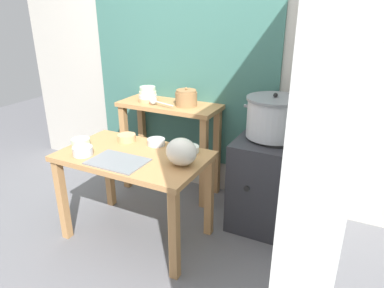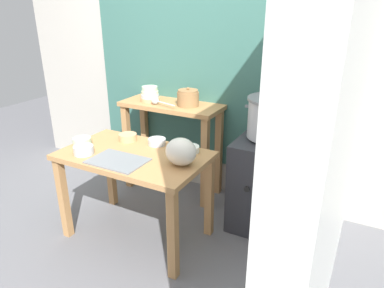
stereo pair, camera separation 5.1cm
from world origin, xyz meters
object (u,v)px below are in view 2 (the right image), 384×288
object	(u,v)px
serving_tray	(118,161)
plastic_bag	(181,152)
back_shelf_table	(172,126)
steamer_pot	(275,118)
stove_block	(273,183)
prep_bowl_1	(190,149)
bowl_stack_enamel	(150,94)
prep_bowl_4	(82,142)
prep_bowl_3	(157,141)
prep_bowl_2	(128,137)
prep_table	(135,167)
clay_pot	(188,98)
ladle	(156,101)
prep_bowl_0	(84,150)

from	to	relation	value
serving_tray	plastic_bag	distance (m)	0.46
back_shelf_table	steamer_pot	world-z (taller)	steamer_pot
stove_block	prep_bowl_1	xyz separation A→B (m)	(-0.55, -0.43, 0.36)
bowl_stack_enamel	prep_bowl_4	size ratio (longest dim) A/B	1.28
stove_block	plastic_bag	xyz separation A→B (m)	(-0.49, -0.66, 0.43)
prep_bowl_3	steamer_pot	bearing A→B (deg)	28.83
bowl_stack_enamel	prep_bowl_2	xyz separation A→B (m)	(0.16, -0.56, -0.21)
prep_table	clay_pot	size ratio (longest dim) A/B	5.60
prep_bowl_1	prep_bowl_3	bearing A→B (deg)	178.79
prep_bowl_2	steamer_pot	bearing A→B (deg)	24.22
prep_bowl_3	prep_bowl_4	bearing A→B (deg)	-148.96
plastic_bag	prep_bowl_4	distance (m)	0.86
bowl_stack_enamel	ladle	xyz separation A→B (m)	(0.12, -0.07, -0.03)
back_shelf_table	prep_bowl_3	xyz separation A→B (m)	(0.20, -0.55, 0.07)
plastic_bag	prep_bowl_4	bearing A→B (deg)	-175.59
prep_table	prep_bowl_1	distance (m)	0.44
prep_table	stove_block	distance (m)	1.14
serving_tray	prep_bowl_1	distance (m)	0.54
steamer_pot	prep_bowl_3	world-z (taller)	steamer_pot
prep_table	prep_bowl_1	world-z (taller)	prep_bowl_1
plastic_bag	clay_pot	bearing A→B (deg)	115.35
back_shelf_table	steamer_pot	distance (m)	1.04
back_shelf_table	prep_bowl_0	world-z (taller)	back_shelf_table
prep_bowl_0	serving_tray	bearing A→B (deg)	2.24
ladle	bowl_stack_enamel	bearing A→B (deg)	147.32
prep_bowl_2	ladle	bearing A→B (deg)	94.63
steamer_pot	ladle	world-z (taller)	steamer_pot
back_shelf_table	ladle	xyz separation A→B (m)	(-0.10, -0.10, 0.26)
stove_block	prep_bowl_0	distance (m)	1.53
clay_pot	prep_bowl_0	distance (m)	1.05
stove_block	prep_bowl_0	world-z (taller)	prep_bowl_0
serving_tray	stove_block	bearing A→B (deg)	42.03
serving_tray	prep_bowl_0	size ratio (longest dim) A/B	2.73
prep_bowl_1	prep_table	bearing A→B (deg)	-147.82
prep_bowl_0	prep_bowl_1	xyz separation A→B (m)	(0.68, 0.41, -0.01)
prep_table	plastic_bag	size ratio (longest dim) A/B	5.00
clay_pot	prep_bowl_2	distance (m)	0.67
steamer_pot	bowl_stack_enamel	size ratio (longest dim) A/B	2.69
stove_block	bowl_stack_enamel	size ratio (longest dim) A/B	4.32
bowl_stack_enamel	prep_bowl_1	xyz separation A→B (m)	(0.71, -0.53, -0.22)
steamer_pot	prep_bowl_2	distance (m)	1.18
stove_block	steamer_pot	size ratio (longest dim) A/B	1.61
prep_table	prep_bowl_2	xyz separation A→B (m)	(-0.20, 0.19, 0.14)
prep_bowl_3	bowl_stack_enamel	bearing A→B (deg)	128.20
prep_table	serving_tray	size ratio (longest dim) A/B	2.75
plastic_bag	prep_bowl_3	world-z (taller)	plastic_bag
back_shelf_table	bowl_stack_enamel	world-z (taller)	bowl_stack_enamel
bowl_stack_enamel	prep_bowl_4	distance (m)	0.86
prep_table	steamer_pot	world-z (taller)	steamer_pot
clay_pot	prep_bowl_3	bearing A→B (deg)	-87.96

